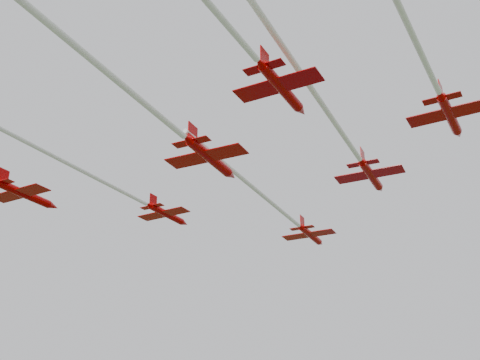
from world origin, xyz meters
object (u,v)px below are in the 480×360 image
(jet_lead, at_px, (288,216))
(jet_row2_left, at_px, (112,186))
(jet_row3_mid, at_px, (129,90))
(jet_row4_right, at_px, (229,27))
(jet_row3_right, at_px, (411,32))
(jet_row2_right, at_px, (342,133))

(jet_lead, distance_m, jet_row2_left, 27.74)
(jet_row2_left, distance_m, jet_row3_mid, 24.78)
(jet_lead, bearing_deg, jet_row4_right, -73.51)
(jet_row2_left, xyz_separation_m, jet_row3_right, (39.42, -22.44, -0.66))
(jet_lead, distance_m, jet_row4_right, 48.21)
(jet_row2_left, xyz_separation_m, jet_row2_right, (30.73, -0.93, 2.57))
(jet_lead, xyz_separation_m, jet_row2_right, (11.51, -20.92, 1.87))
(jet_lead, relative_size, jet_row2_left, 0.93)
(jet_row3_mid, distance_m, jet_row3_right, 26.33)
(jet_lead, relative_size, jet_row3_mid, 0.70)
(jet_row2_left, xyz_separation_m, jet_row4_right, (25.56, -27.78, -0.90))
(jet_row2_right, distance_m, jet_row3_right, 23.42)
(jet_row3_right, bearing_deg, jet_row4_right, -147.39)
(jet_lead, height_order, jet_row3_right, jet_lead)
(jet_row2_right, relative_size, jet_row3_mid, 0.87)
(jet_row3_right, bearing_deg, jet_lead, 127.01)
(jet_lead, relative_size, jet_row3_right, 0.80)
(jet_row2_left, bearing_deg, jet_row2_right, 10.66)
(jet_row4_right, bearing_deg, jet_lead, 108.19)
(jet_row3_right, bearing_deg, jet_row2_left, 161.90)
(jet_lead, bearing_deg, jet_row2_right, -52.24)
(jet_row2_left, height_order, jet_row4_right, jet_row2_left)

